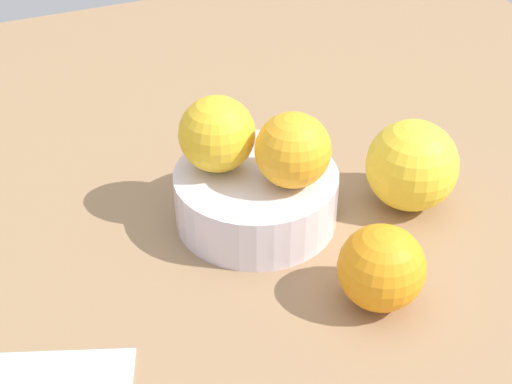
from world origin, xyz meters
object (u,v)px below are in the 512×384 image
object	(u,v)px
orange_in_bowl_1	(293,150)
orange_loose_1	(412,165)
fruit_bowl	(256,198)
orange_in_bowl_0	(217,134)
orange_loose_0	(381,268)

from	to	relation	value
orange_in_bowl_1	orange_loose_1	xyz separation A→B (cm)	(0.99, 11.93, -4.15)
orange_in_bowl_1	orange_loose_1	distance (cm)	12.67
fruit_bowl	orange_loose_1	xyz separation A→B (cm)	(3.39, 14.37, 1.89)
orange_loose_1	orange_in_bowl_0	bearing A→B (deg)	-108.78
orange_in_bowl_0	orange_in_bowl_1	distance (cm)	7.08
orange_loose_1	orange_in_bowl_1	bearing A→B (deg)	-94.73
fruit_bowl	orange_loose_1	size ratio (longest dim) A/B	1.73
orange_in_bowl_1	orange_loose_0	world-z (taller)	orange_in_bowl_1
orange_loose_0	orange_in_bowl_0	bearing A→B (deg)	-154.62
fruit_bowl	orange_loose_1	distance (cm)	14.88
orange_in_bowl_1	orange_loose_0	size ratio (longest dim) A/B	0.94
orange_loose_0	fruit_bowl	bearing A→B (deg)	-160.18
fruit_bowl	orange_loose_0	distance (cm)	14.80
orange_in_bowl_0	orange_in_bowl_1	bearing A→B (deg)	46.97
orange_loose_0	orange_loose_1	xyz separation A→B (cm)	(-10.50, 9.36, 0.77)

